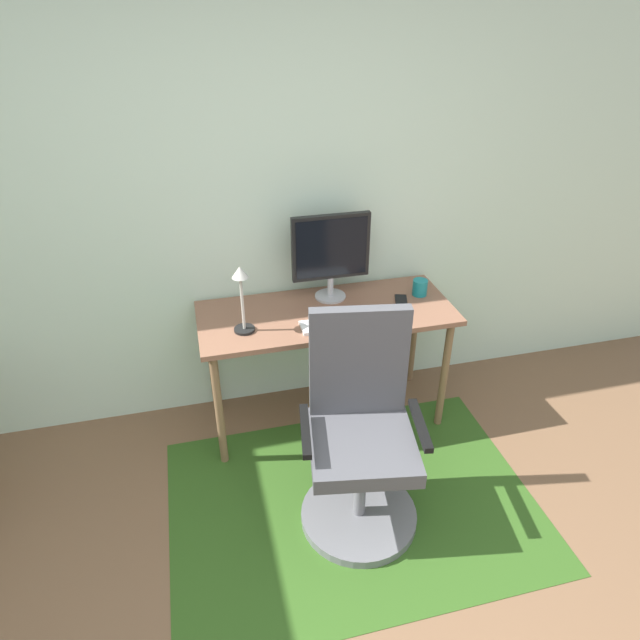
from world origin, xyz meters
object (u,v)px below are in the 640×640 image
at_px(desk, 326,324).
at_px(monitor, 331,251).
at_px(coffee_cup, 420,287).
at_px(office_chair, 360,446).
at_px(desk_lamp, 241,291).
at_px(keyboard, 340,323).
at_px(computer_mouse, 393,313).
at_px(cell_phone, 401,301).

xyz_separation_m(desk, monitor, (0.06, 0.15, 0.38)).
height_order(coffee_cup, office_chair, office_chair).
bearing_deg(desk_lamp, coffee_cup, 8.17).
bearing_deg(keyboard, computer_mouse, 4.59).
height_order(desk, computer_mouse, computer_mouse).
bearing_deg(office_chair, keyboard, 93.75).
relative_size(computer_mouse, coffee_cup, 1.10).
bearing_deg(desk, cell_phone, -0.02).
xyz_separation_m(monitor, cell_phone, (0.38, -0.15, -0.29)).
bearing_deg(keyboard, coffee_cup, 21.67).
distance_m(keyboard, office_chair, 0.67).
height_order(keyboard, desk_lamp, desk_lamp).
bearing_deg(desk, coffee_cup, 5.35).
bearing_deg(coffee_cup, monitor, 169.31).
xyz_separation_m(cell_phone, office_chair, (-0.47, -0.75, -0.33)).
bearing_deg(cell_phone, keyboard, -140.57).
distance_m(keyboard, desk_lamp, 0.56).
bearing_deg(computer_mouse, coffee_cup, 39.24).
bearing_deg(computer_mouse, keyboard, -175.41).
xyz_separation_m(keyboard, coffee_cup, (0.55, 0.22, 0.04)).
distance_m(desk, coffee_cup, 0.60).
height_order(monitor, coffee_cup, monitor).
xyz_separation_m(desk, keyboard, (0.03, -0.16, 0.09)).
xyz_separation_m(monitor, office_chair, (-0.09, -0.90, -0.62)).
distance_m(monitor, office_chair, 1.09).
bearing_deg(office_chair, computer_mouse, 68.28).
bearing_deg(coffee_cup, keyboard, -158.33).
xyz_separation_m(keyboard, desk_lamp, (-0.51, 0.07, 0.23)).
bearing_deg(keyboard, office_chair, -96.01).
xyz_separation_m(coffee_cup, cell_phone, (-0.13, -0.05, -0.04)).
relative_size(monitor, keyboard, 1.17).
height_order(desk, cell_phone, cell_phone).
bearing_deg(desk, desk_lamp, -168.42).
height_order(desk_lamp, office_chair, desk_lamp).
distance_m(computer_mouse, office_chair, 0.79).
distance_m(computer_mouse, desk_lamp, 0.85).
bearing_deg(desk, monitor, 67.50).
relative_size(keyboard, cell_phone, 3.07).
distance_m(computer_mouse, coffee_cup, 0.30).
bearing_deg(computer_mouse, monitor, 134.25).
bearing_deg(office_chair, desk_lamp, 134.21).
distance_m(monitor, keyboard, 0.43).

